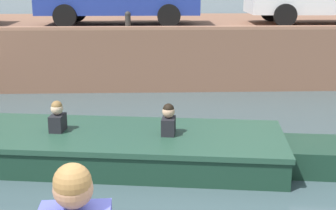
# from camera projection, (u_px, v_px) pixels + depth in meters

# --- Properties ---
(ground_plane) EXTENTS (400.00, 400.00, 0.00)m
(ground_plane) POSITION_uv_depth(u_px,v_px,m) (181.00, 157.00, 7.54)
(ground_plane) COLOR #3D5156
(far_quay_wall) EXTENTS (60.00, 6.00, 1.58)m
(far_quay_wall) POSITION_uv_depth(u_px,v_px,m) (165.00, 46.00, 14.61)
(far_quay_wall) COLOR brown
(far_quay_wall) RESTS_ON ground
(far_wall_coping) EXTENTS (60.00, 0.24, 0.08)m
(far_wall_coping) POSITION_uv_depth(u_px,v_px,m) (169.00, 28.00, 11.62)
(far_wall_coping) COLOR #9F6C52
(far_wall_coping) RESTS_ON far_quay_wall
(motorboat_passing) EXTENTS (6.16, 2.44, 0.97)m
(motorboat_passing) POSITION_uv_depth(u_px,v_px,m) (136.00, 148.00, 7.27)
(motorboat_passing) COLOR #193828
(motorboat_passing) RESTS_ON ground
(mooring_bollard_mid) EXTENTS (0.15, 0.15, 0.45)m
(mooring_bollard_mid) POSITION_uv_depth(u_px,v_px,m) (128.00, 20.00, 11.65)
(mooring_bollard_mid) COLOR #2D2B28
(mooring_bollard_mid) RESTS_ON far_quay_wall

